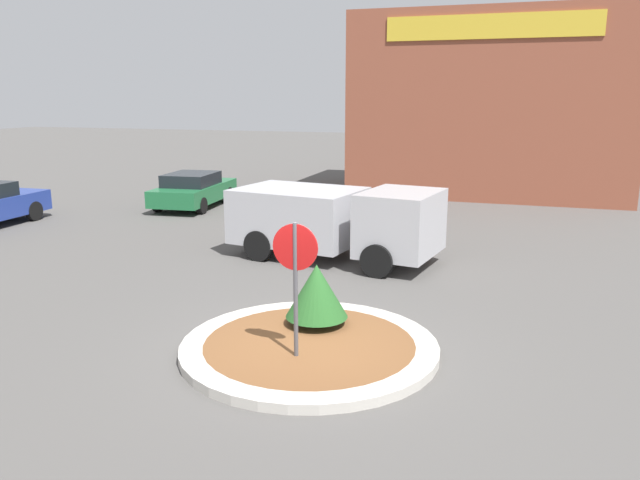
# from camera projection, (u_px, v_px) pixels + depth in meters

# --- Properties ---
(ground_plane) EXTENTS (120.00, 120.00, 0.00)m
(ground_plane) POSITION_uv_depth(u_px,v_px,m) (309.00, 351.00, 10.44)
(ground_plane) COLOR #514F4C
(traffic_island) EXTENTS (4.31, 4.31, 0.16)m
(traffic_island) POSITION_uv_depth(u_px,v_px,m) (309.00, 347.00, 10.42)
(traffic_island) COLOR #BCB7AD
(traffic_island) RESTS_ON ground_plane
(stop_sign) EXTENTS (0.73, 0.07, 2.31)m
(stop_sign) POSITION_uv_depth(u_px,v_px,m) (295.00, 268.00, 9.56)
(stop_sign) COLOR #4C4C51
(stop_sign) RESTS_ON ground_plane
(island_shrub) EXTENTS (1.12, 1.12, 1.11)m
(island_shrub) POSITION_uv_depth(u_px,v_px,m) (317.00, 291.00, 11.10)
(island_shrub) COLOR brown
(island_shrub) RESTS_ON traffic_island
(utility_truck) EXTENTS (5.60, 3.10, 1.90)m
(utility_truck) POSITION_uv_depth(u_px,v_px,m) (333.00, 219.00, 16.13)
(utility_truck) COLOR #B2B2B7
(utility_truck) RESTS_ON ground_plane
(storefront_building) EXTENTS (11.26, 6.07, 7.50)m
(storefront_building) POSITION_uv_depth(u_px,v_px,m) (491.00, 105.00, 26.68)
(storefront_building) COLOR brown
(storefront_building) RESTS_ON ground_plane
(parked_sedan_green) EXTENTS (2.25, 4.39, 1.32)m
(parked_sedan_green) POSITION_uv_depth(u_px,v_px,m) (194.00, 190.00, 23.73)
(parked_sedan_green) COLOR #1E6638
(parked_sedan_green) RESTS_ON ground_plane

